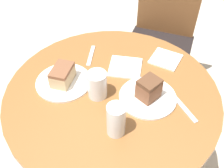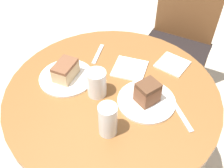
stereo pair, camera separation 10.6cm
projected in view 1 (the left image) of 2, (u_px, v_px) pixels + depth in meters
The scene contains 12 objects.
table at pixel (112, 114), 1.20m from camera, with size 0.89×0.89×0.74m.
chair at pixel (161, 36), 1.78m from camera, with size 0.46×0.48×0.99m.
plate_near at pixel (148, 97), 1.06m from camera, with size 0.23×0.23×0.01m.
plate_far at pixel (64, 82), 1.12m from camera, with size 0.24×0.24×0.01m.
cake_slice_near at pixel (149, 88), 1.02m from camera, with size 0.10×0.11×0.09m.
cake_slice_far at pixel (62, 75), 1.09m from camera, with size 0.07×0.11×0.07m.
glass_lemonade at pixel (116, 121), 0.90m from camera, with size 0.07×0.07×0.13m.
glass_water at pixel (97, 86), 1.04m from camera, with size 0.08×0.08×0.12m.
napkin_stack at pixel (125, 67), 1.19m from camera, with size 0.16×0.16×0.01m.
fork at pixel (183, 106), 1.02m from camera, with size 0.12×0.14×0.00m.
spoon at pixel (91, 55), 1.25m from camera, with size 0.04×0.15×0.00m.
napkin_side at pixel (166, 59), 1.23m from camera, with size 0.15×0.15×0.01m.
Camera 1 is at (0.20, -0.72, 1.53)m, focal length 42.00 mm.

